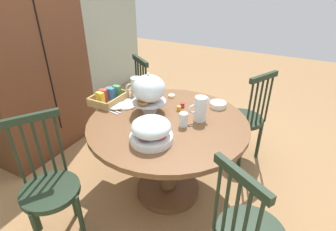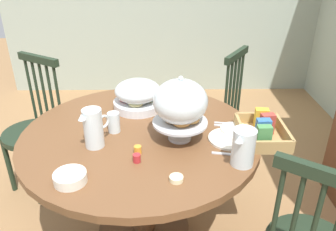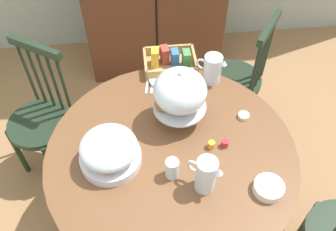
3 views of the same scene
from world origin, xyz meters
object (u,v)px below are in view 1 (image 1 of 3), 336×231
orange_juice_pitcher (137,88)px  milk_pitcher (200,110)px  cereal_basket (108,97)px  windsor_chair_far_side (50,189)px  fruit_platter_covered (151,131)px  pastry_stand_with_dome (149,90)px  cereal_bowl (218,105)px  windsor_chair_facing_door (131,106)px  wooden_armoire (28,61)px  china_plate_large (125,104)px  drinking_glass (183,120)px  butter_dish (172,96)px  china_plate_small (116,106)px  dining_table (168,142)px  windsor_chair_by_cabinet (244,120)px

orange_juice_pitcher → milk_pitcher: size_ratio=0.89×
milk_pitcher → cereal_basket: 0.86m
windsor_chair_far_side → fruit_platter_covered: (0.47, -0.55, 0.37)m
pastry_stand_with_dome → cereal_bowl: bearing=-53.8°
windsor_chair_facing_door → orange_juice_pitcher: windsor_chair_facing_door is taller
fruit_platter_covered → windsor_chair_facing_door: bearing=42.4°
pastry_stand_with_dome → fruit_platter_covered: size_ratio=1.15×
wooden_armoire → cereal_bowl: wooden_armoire is taller
china_plate_large → drinking_glass: 0.61m
cereal_bowl → butter_dish: cereal_bowl is taller
china_plate_small → cereal_bowl: cereal_bowl is taller
cereal_basket → china_plate_large: size_ratio=1.44×
dining_table → pastry_stand_with_dome: pastry_stand_with_dome is taller
windsor_chair_by_cabinet → china_plate_small: windsor_chair_by_cabinet is taller
china_plate_large → butter_dish: (0.33, -0.29, 0.01)m
drinking_glass → butter_dish: size_ratio=1.83×
windsor_chair_by_cabinet → fruit_platter_covered: bearing=159.8°
milk_pitcher → drinking_glass: size_ratio=1.82×
china_plate_small → windsor_chair_far_side: bearing=178.6°
wooden_armoire → orange_juice_pitcher: (0.25, -1.12, -0.16)m
pastry_stand_with_dome → china_plate_small: pastry_stand_with_dome is taller
drinking_glass → fruit_platter_covered: bearing=159.0°
milk_pitcher → china_plate_large: 0.69m
fruit_platter_covered → cereal_bowl: (0.72, -0.24, -0.06)m
milk_pitcher → orange_juice_pitcher: bearing=76.7°
milk_pitcher → butter_dish: size_ratio=3.33×
china_plate_large → drinking_glass: size_ratio=2.00×
orange_juice_pitcher → butter_dish: orange_juice_pitcher is taller
orange_juice_pitcher → cereal_bowl: size_ratio=1.27×
fruit_platter_covered → china_plate_large: (0.38, 0.49, -0.08)m
dining_table → china_plate_small: china_plate_small is taller
dining_table → windsor_chair_facing_door: (0.55, 0.75, -0.09)m
orange_juice_pitcher → cereal_bowl: 0.76m
dining_table → windsor_chair_facing_door: bearing=53.7°
fruit_platter_covered → drinking_glass: 0.31m
pastry_stand_with_dome → butter_dish: (0.35, -0.03, -0.19)m
wooden_armoire → china_plate_small: bearing=-92.0°
windsor_chair_facing_door → cereal_bowl: windsor_chair_facing_door is taller
dining_table → windsor_chair_facing_door: windsor_chair_facing_door is taller
dining_table → fruit_platter_covered: fruit_platter_covered is taller
windsor_chair_by_cabinet → windsor_chair_facing_door: (-0.27, 1.19, 0.00)m
windsor_chair_by_cabinet → orange_juice_pitcher: 1.13m
windsor_chair_by_cabinet → cereal_bowl: bearing=157.0°
drinking_glass → windsor_chair_by_cabinet: bearing=-19.9°
orange_juice_pitcher → milk_pitcher: milk_pitcher is taller
pastry_stand_with_dome → china_plate_large: bearing=86.2°
milk_pitcher → china_plate_large: size_ratio=0.91×
dining_table → pastry_stand_with_dome: 0.45m
wooden_armoire → butter_dish: (0.38, -1.42, -0.23)m
dining_table → windsor_chair_by_cabinet: (0.82, -0.44, -0.09)m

